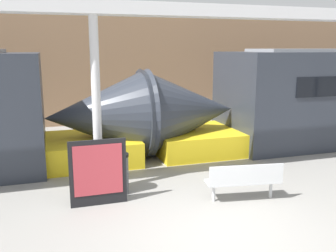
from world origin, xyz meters
The scene contains 7 objects.
ground_plane centered at (0.00, 0.00, 0.00)m, with size 60.00×60.00×0.00m, color gray.
station_wall centered at (0.00, 10.65, 2.50)m, with size 56.00×0.20×5.00m, color #937051.
bench_near centered at (1.21, 1.27, 0.49)m, with size 1.67×0.67×0.84m.
trash_bin centered at (-1.27, 2.55, 0.46)m, with size 0.48×0.48×0.91m.
poster_board centered at (-1.78, 2.00, 0.71)m, with size 1.17×0.07×1.40m.
support_column_near centered at (-1.67, 2.77, 1.96)m, with size 0.20×0.20×3.91m, color silver.
canopy_beam centered at (-1.67, 2.77, 4.05)m, with size 28.00×0.60×0.28m, color silver.
Camera 1 is at (-2.65, -5.44, 3.23)m, focal length 40.00 mm.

